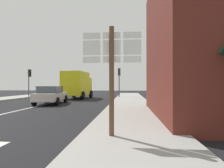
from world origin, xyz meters
name	(u,v)px	position (x,y,z in m)	size (l,w,h in m)	color
ground_plane	(45,104)	(0.00, 10.00, 0.00)	(80.00, 80.00, 0.00)	black
sidewalk_right	(131,107)	(6.85, 8.00, 0.07)	(3.16, 44.00, 0.14)	#9E9B96
lane_centre_stripe	(16,111)	(0.00, 6.00, 0.01)	(0.16, 12.00, 0.01)	silver
sedan_far	(51,95)	(0.31, 10.42, 0.76)	(2.28, 4.35, 1.47)	beige
delivery_truck	(77,84)	(0.80, 16.75, 1.65)	(2.76, 5.13, 3.05)	yellow
route_sign_post	(112,69)	(6.21, 0.52, 2.00)	(1.66, 0.14, 3.20)	brown
traffic_light_far_right	(119,76)	(5.57, 18.44, 2.69)	(0.30, 0.49, 3.63)	#47474C
traffic_light_far_left	(29,77)	(-5.57, 17.85, 2.59)	(0.30, 0.49, 3.50)	#47474C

